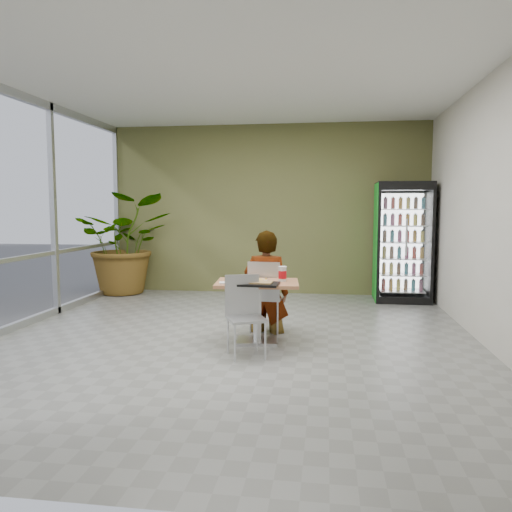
% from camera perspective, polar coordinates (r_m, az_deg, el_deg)
% --- Properties ---
extents(ground, '(7.00, 7.00, 0.00)m').
position_cam_1_polar(ground, '(6.28, -2.64, -9.56)').
color(ground, gray).
rests_on(ground, ground).
extents(room_envelope, '(6.00, 7.00, 3.20)m').
position_cam_1_polar(room_envelope, '(6.06, -2.71, 5.21)').
color(room_envelope, silver).
rests_on(room_envelope, ground).
extents(storefront_frame, '(0.10, 7.00, 3.20)m').
position_cam_1_polar(storefront_frame, '(7.25, -26.80, 4.68)').
color(storefront_frame, '#B8BBBE').
rests_on(storefront_frame, ground).
extents(dining_table, '(1.04, 0.77, 0.75)m').
position_cam_1_polar(dining_table, '(6.03, 0.14, -4.95)').
color(dining_table, '#A76947').
rests_on(dining_table, ground).
extents(chair_far, '(0.45, 0.45, 0.94)m').
position_cam_1_polar(chair_far, '(6.51, 1.05, -4.02)').
color(chair_far, '#B8BBBE').
rests_on(chair_far, ground).
extents(chair_near, '(0.52, 0.52, 0.89)m').
position_cam_1_polar(chair_near, '(5.57, -1.37, -6.00)').
color(chair_near, '#B8BBBE').
rests_on(chair_near, ground).
extents(seated_woman, '(0.63, 0.44, 1.64)m').
position_cam_1_polar(seated_woman, '(6.56, 1.17, -4.22)').
color(seated_woman, black).
rests_on(seated_woman, ground).
extents(pizza_plate, '(0.30, 0.24, 0.03)m').
position_cam_1_polar(pizza_plate, '(6.07, 0.40, -2.68)').
color(pizza_plate, silver).
rests_on(pizza_plate, dining_table).
extents(soda_cup, '(0.10, 0.10, 0.18)m').
position_cam_1_polar(soda_cup, '(6.03, 3.04, -2.07)').
color(soda_cup, silver).
rests_on(soda_cup, dining_table).
extents(napkin_stack, '(0.16, 0.16, 0.02)m').
position_cam_1_polar(napkin_stack, '(5.85, -3.56, -3.08)').
color(napkin_stack, silver).
rests_on(napkin_stack, dining_table).
extents(cafeteria_tray, '(0.48, 0.36, 0.03)m').
position_cam_1_polar(cafeteria_tray, '(5.71, 0.27, -3.23)').
color(cafeteria_tray, black).
rests_on(cafeteria_tray, dining_table).
extents(beverage_fridge, '(0.95, 0.74, 2.08)m').
position_cam_1_polar(beverage_fridge, '(9.05, 16.41, 1.53)').
color(beverage_fridge, black).
rests_on(beverage_fridge, ground).
extents(potted_plant, '(2.10, 1.95, 1.91)m').
position_cam_1_polar(potted_plant, '(9.84, -14.68, 1.39)').
color(potted_plant, '#2A6B2A').
rests_on(potted_plant, ground).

